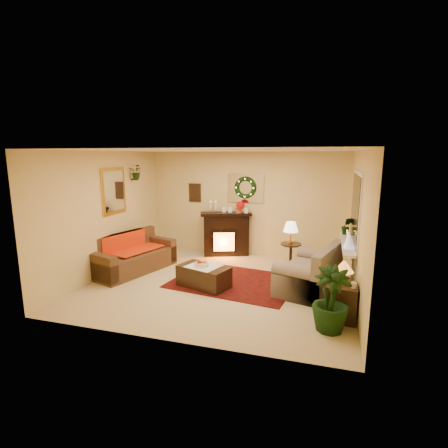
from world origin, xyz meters
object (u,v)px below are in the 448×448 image
(sofa, at_px, (133,252))
(coffee_table, at_px, (204,276))
(fireplace, at_px, (226,234))
(end_table_square, at_px, (341,303))
(side_table_round, at_px, (291,255))
(loveseat, at_px, (309,268))

(sofa, relative_size, coffee_table, 1.95)
(fireplace, height_order, coffee_table, fireplace)
(coffee_table, bearing_deg, end_table_square, 2.64)
(fireplace, height_order, side_table_round, fireplace)
(sofa, relative_size, side_table_round, 3.21)
(end_table_square, xyz_separation_m, coffee_table, (-2.50, 0.68, -0.06))
(side_table_round, height_order, coffee_table, side_table_round)
(sofa, distance_m, coffee_table, 1.86)
(coffee_table, bearing_deg, sofa, -175.87)
(sofa, height_order, end_table_square, sofa)
(fireplace, xyz_separation_m, coffee_table, (0.20, -2.24, -0.34))
(fireplace, bearing_deg, sofa, -152.48)
(fireplace, height_order, loveseat, fireplace)
(loveseat, bearing_deg, sofa, -164.42)
(fireplace, xyz_separation_m, end_table_square, (2.71, -2.93, -0.28))
(sofa, distance_m, end_table_square, 4.45)
(fireplace, bearing_deg, side_table_round, -43.24)
(fireplace, distance_m, end_table_square, 4.00)
(sofa, relative_size, loveseat, 1.26)
(fireplace, bearing_deg, coffee_table, -105.86)
(loveseat, relative_size, end_table_square, 2.65)
(sofa, xyz_separation_m, end_table_square, (4.30, -1.12, -0.16))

